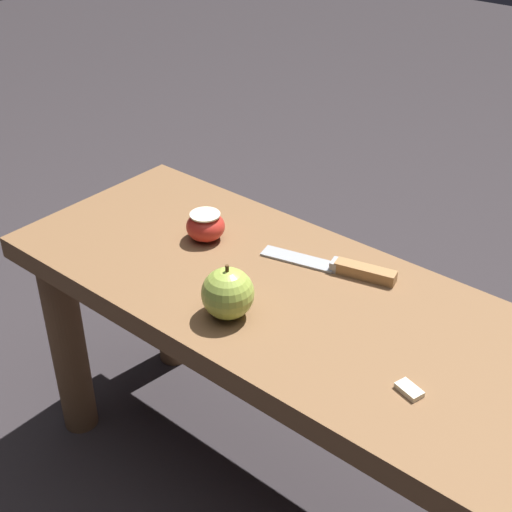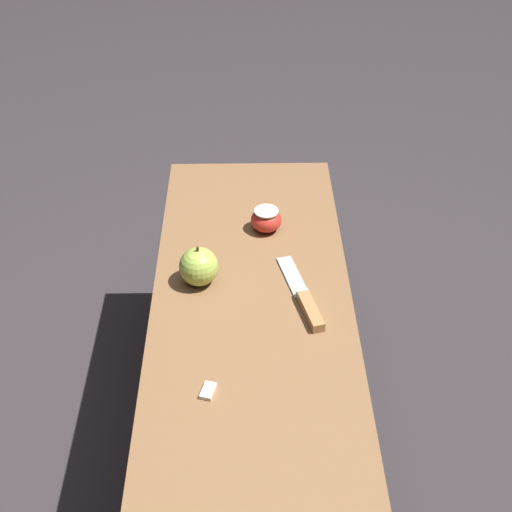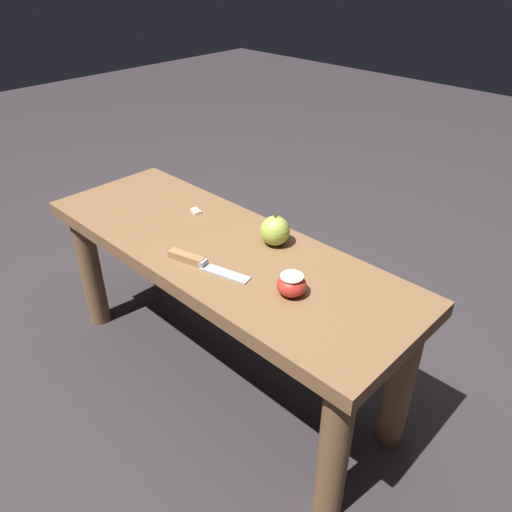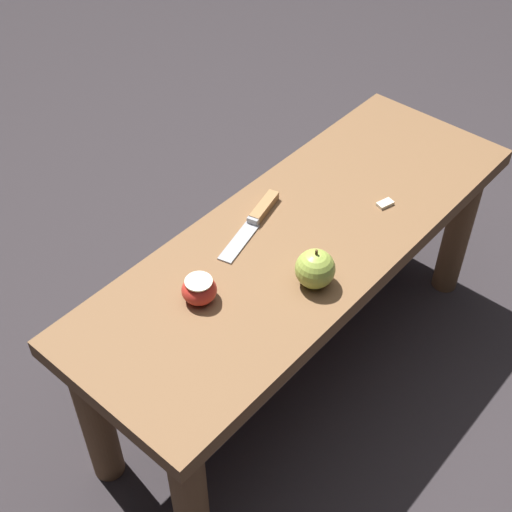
% 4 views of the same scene
% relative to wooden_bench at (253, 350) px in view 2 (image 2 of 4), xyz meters
% --- Properties ---
extents(ground_plane, '(8.00, 8.00, 0.00)m').
position_rel_wooden_bench_xyz_m(ground_plane, '(0.00, 0.00, -0.37)').
color(ground_plane, '#2D282B').
extents(wooden_bench, '(1.14, 0.40, 0.46)m').
position_rel_wooden_bench_xyz_m(wooden_bench, '(0.00, 0.00, 0.00)').
color(wooden_bench, brown).
rests_on(wooden_bench, ground_plane).
extents(knife, '(0.23, 0.08, 0.02)m').
position_rel_wooden_bench_xyz_m(knife, '(-0.03, 0.10, 0.10)').
color(knife, '#9EA0A5').
rests_on(knife, wooden_bench).
extents(apple_whole, '(0.08, 0.08, 0.09)m').
position_rel_wooden_bench_xyz_m(apple_whole, '(-0.10, -0.11, 0.13)').
color(apple_whole, '#9EB747').
rests_on(apple_whole, wooden_bench).
extents(apple_cut, '(0.07, 0.07, 0.05)m').
position_rel_wooden_bench_xyz_m(apple_cut, '(-0.28, 0.03, 0.12)').
color(apple_cut, red).
rests_on(apple_cut, wooden_bench).
extents(apple_slice_near_knife, '(0.04, 0.03, 0.01)m').
position_rel_wooden_bench_xyz_m(apple_slice_near_knife, '(0.19, -0.08, 0.10)').
color(apple_slice_near_knife, beige).
rests_on(apple_slice_near_knife, wooden_bench).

